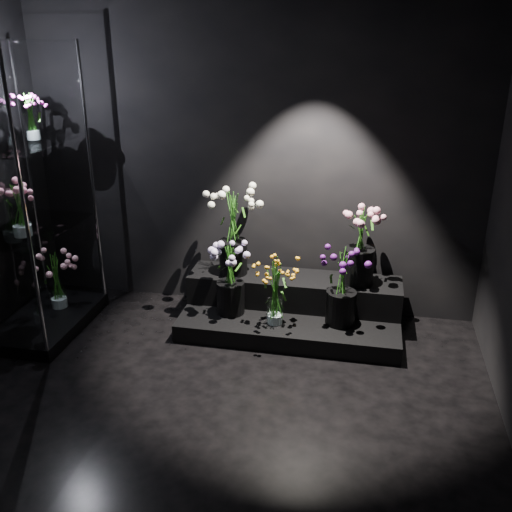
# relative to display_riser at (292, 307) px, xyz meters

# --- Properties ---
(floor) EXTENTS (4.00, 4.00, 0.00)m
(floor) POSITION_rel_display_riser_xyz_m (-0.43, -1.63, -0.17)
(floor) COLOR black
(floor) RESTS_ON ground
(wall_back) EXTENTS (4.00, 0.00, 4.00)m
(wall_back) POSITION_rel_display_riser_xyz_m (-0.43, 0.37, 1.23)
(wall_back) COLOR black
(wall_back) RESTS_ON floor
(display_riser) EXTENTS (1.85, 0.82, 0.41)m
(display_riser) POSITION_rel_display_riser_xyz_m (0.00, 0.00, 0.00)
(display_riser) COLOR black
(display_riser) RESTS_ON floor
(display_case) EXTENTS (0.64, 1.07, 2.35)m
(display_case) POSITION_rel_display_riser_xyz_m (-2.08, -0.46, 1.01)
(display_case) COLOR black
(display_case) RESTS_ON floor
(bouquet_orange_bells) EXTENTS (0.31, 0.31, 0.57)m
(bouquet_orange_bells) POSITION_rel_display_riser_xyz_m (-0.10, -0.28, 0.28)
(bouquet_orange_bells) COLOR white
(bouquet_orange_bells) RESTS_ON display_riser
(bouquet_lilac) EXTENTS (0.44, 0.44, 0.61)m
(bouquet_lilac) POSITION_rel_display_riser_xyz_m (-0.51, -0.16, 0.33)
(bouquet_lilac) COLOR black
(bouquet_lilac) RESTS_ON display_riser
(bouquet_purple) EXTENTS (0.44, 0.44, 0.65)m
(bouquet_purple) POSITION_rel_display_riser_xyz_m (0.43, -0.17, 0.35)
(bouquet_purple) COLOR black
(bouquet_purple) RESTS_ON display_riser
(bouquet_cream_roses) EXTENTS (0.41, 0.41, 0.77)m
(bouquet_cream_roses) POSITION_rel_display_riser_xyz_m (-0.54, 0.09, 0.69)
(bouquet_cream_roses) COLOR black
(bouquet_cream_roses) RESTS_ON display_riser
(bouquet_pink_roses) EXTENTS (0.44, 0.44, 0.67)m
(bouquet_pink_roses) POSITION_rel_display_riser_xyz_m (0.54, 0.09, 0.61)
(bouquet_pink_roses) COLOR black
(bouquet_pink_roses) RESTS_ON display_riser
(bouquet_case_pink) EXTENTS (0.30, 0.30, 0.42)m
(bouquet_case_pink) POSITION_rel_display_riser_xyz_m (-2.06, -0.64, 0.96)
(bouquet_case_pink) COLOR white
(bouquet_case_pink) RESTS_ON display_case
(bouquet_case_magenta) EXTENTS (0.23, 0.23, 0.36)m
(bouquet_case_magenta) POSITION_rel_display_riser_xyz_m (-2.05, -0.31, 1.63)
(bouquet_case_magenta) COLOR white
(bouquet_case_magenta) RESTS_ON display_case
(bouquet_case_base_pink) EXTENTS (0.34, 0.34, 0.50)m
(bouquet_case_base_pink) POSITION_rel_display_riser_xyz_m (-2.06, -0.28, 0.20)
(bouquet_case_base_pink) COLOR white
(bouquet_case_base_pink) RESTS_ON display_case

